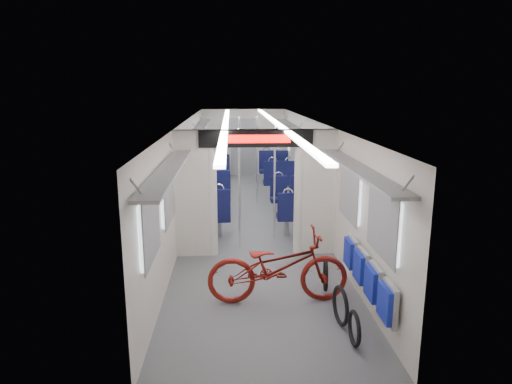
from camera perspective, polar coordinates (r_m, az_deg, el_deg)
carriage at (r=9.90m, az=-0.58°, el=4.08°), size 12.00×12.02×2.31m
bicycle at (r=6.58m, az=2.76°, el=-9.34°), size 2.02×0.73×1.06m
flip_bench at (r=6.35m, az=13.68°, el=-10.02°), size 0.12×2.07×0.48m
bike_hoop_a at (r=5.79m, az=12.17°, el=-16.54°), size 0.06×0.44×0.44m
bike_hoop_b at (r=6.19m, az=10.50°, el=-13.99°), size 0.11×0.53×0.53m
bike_hoop_c at (r=7.11m, az=8.68°, el=-10.42°), size 0.12×0.49×0.49m
seat_bay_near_left at (r=10.30m, az=-5.82°, el=-0.94°), size 0.95×2.25×1.15m
seat_bay_near_right at (r=10.23m, az=4.67°, el=-1.28°), size 0.88×1.91×1.05m
seat_bay_far_left at (r=13.63m, az=-5.18°, el=2.32°), size 0.89×1.97×1.07m
seat_bay_far_right at (r=13.80m, az=2.62°, el=2.66°), size 0.95×2.27×1.16m
stanchion_near_left at (r=8.57m, az=-2.10°, el=0.31°), size 0.04×0.04×2.30m
stanchion_near_right at (r=9.09m, az=2.32°, el=1.04°), size 0.04×0.04×2.30m
stanchion_far_left at (r=11.77m, az=-2.06°, el=3.76°), size 0.04×0.04×2.30m
stanchion_far_right at (r=12.03m, az=0.10°, el=3.96°), size 0.04×0.04×2.30m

